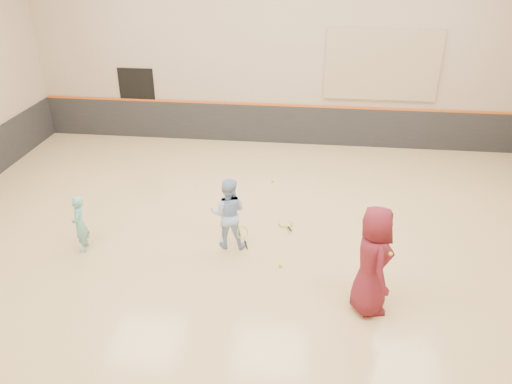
# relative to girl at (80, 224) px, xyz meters

# --- Properties ---
(room) EXTENTS (15.04, 12.04, 6.22)m
(room) POSITION_rel_girl_xyz_m (3.65, 0.38, 0.20)
(room) COLOR tan
(room) RESTS_ON ground
(wainscot_back) EXTENTS (14.90, 0.04, 1.20)m
(wainscot_back) POSITION_rel_girl_xyz_m (3.65, 6.35, -0.01)
(wainscot_back) COLOR #232326
(wainscot_back) RESTS_ON floor
(accent_stripe) EXTENTS (14.90, 0.03, 0.06)m
(accent_stripe) POSITION_rel_girl_xyz_m (3.65, 6.34, 0.61)
(accent_stripe) COLOR #D85914
(accent_stripe) RESTS_ON wall_back
(acoustic_panel) EXTENTS (3.20, 0.08, 2.00)m
(acoustic_panel) POSITION_rel_girl_xyz_m (6.45, 6.33, 1.89)
(acoustic_panel) COLOR tan
(acoustic_panel) RESTS_ON wall_back
(doorway) EXTENTS (1.10, 0.05, 2.20)m
(doorway) POSITION_rel_girl_xyz_m (-0.85, 6.36, 0.49)
(doorway) COLOR black
(doorway) RESTS_ON floor
(girl) EXTENTS (0.38, 0.50, 1.23)m
(girl) POSITION_rel_girl_xyz_m (0.00, 0.00, 0.00)
(girl) COLOR #6BBBB6
(girl) RESTS_ON floor
(instructor) EXTENTS (0.77, 0.61, 1.54)m
(instructor) POSITION_rel_girl_xyz_m (2.96, 0.51, 0.16)
(instructor) COLOR #99BAEC
(instructor) RESTS_ON floor
(young_man) EXTENTS (0.82, 1.08, 2.00)m
(young_man) POSITION_rel_girl_xyz_m (5.68, -1.15, 0.38)
(young_man) COLOR maroon
(young_man) RESTS_ON floor
(held_racket) EXTENTS (0.30, 0.30, 0.54)m
(held_racket) POSITION_rel_girl_xyz_m (3.27, 0.34, -0.18)
(held_racket) COLOR #A5C12A
(held_racket) RESTS_ON instructor
(spare_racket) EXTENTS (0.73, 0.73, 0.17)m
(spare_racket) POSITION_rel_girl_xyz_m (4.09, 1.47, -0.53)
(spare_racket) COLOR #99C82C
(spare_racket) RESTS_ON floor
(ball_under_racket) EXTENTS (0.07, 0.07, 0.07)m
(ball_under_racket) POSITION_rel_girl_xyz_m (4.09, -0.14, -0.58)
(ball_under_racket) COLOR #B9D631
(ball_under_racket) RESTS_ON floor
(ball_in_hand) EXTENTS (0.07, 0.07, 0.07)m
(ball_in_hand) POSITION_rel_girl_xyz_m (5.91, -1.40, 0.71)
(ball_in_hand) COLOR #B7D631
(ball_in_hand) RESTS_ON young_man
(ball_beside_spare) EXTENTS (0.07, 0.07, 0.07)m
(ball_beside_spare) POSITION_rel_girl_xyz_m (3.61, 3.55, -0.58)
(ball_beside_spare) COLOR #BBD331
(ball_beside_spare) RESTS_ON floor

